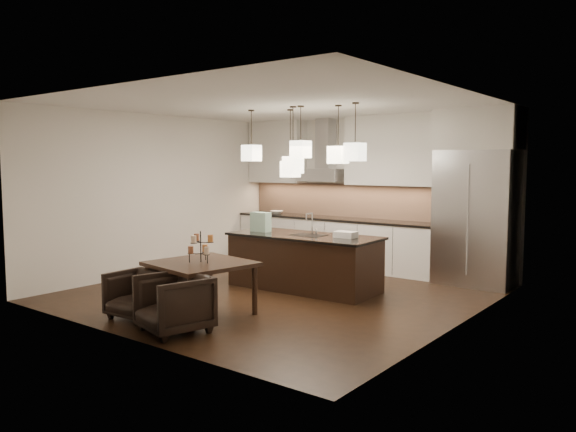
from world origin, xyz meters
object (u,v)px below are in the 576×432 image
Objects in this scene: refrigerator at (476,218)px; armchair_left at (138,295)px; island_body at (304,263)px; dining_table at (201,288)px; armchair_right at (174,303)px.

refrigerator reaches higher than armchair_left.
island_body is 2.01m from dining_table.
armchair_left is (-0.69, -2.61, -0.11)m from island_body.
armchair_left is at bearing -106.98° from island_body.
dining_table is 0.79m from armchair_left.
armchair_left is at bearing -120.56° from refrigerator.
island_body is 3.10× the size of armchair_right.
armchair_right is at bearing -89.36° from island_body.
refrigerator is 1.89× the size of dining_table.
refrigerator is 0.93× the size of island_body.
dining_table is 0.81m from armchair_right.
island_body is 2.74m from armchair_right.
dining_table is (-0.19, -2.00, -0.06)m from island_body.
refrigerator is at bearing 41.78° from island_body.
armchair_right is at bearing -57.32° from dining_table.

